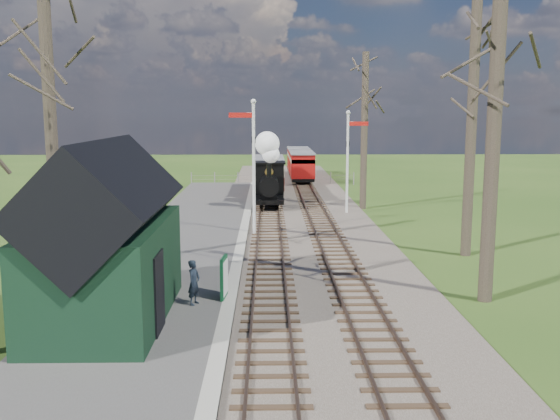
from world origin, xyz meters
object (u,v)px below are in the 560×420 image
Objects in this scene: semaphore_far at (349,154)px; red_carriage_a at (302,166)px; locomotive at (269,175)px; sign_board at (224,277)px; red_carriage_b at (298,161)px; semaphore_near at (252,157)px; bench at (157,286)px; station_shed at (107,243)px; person at (194,282)px; coach at (269,173)px.

semaphore_far is 1.22× the size of red_carriage_a.
semaphore_far is 5.03m from locomotive.
locomotive is 18.33m from sign_board.
red_carriage_b is (-1.77, 20.40, -1.96)m from semaphore_far.
semaphore_near is 10.91m from bench.
person is (2.12, 1.19, -1.42)m from station_shed.
station_shed is at bearing -99.34° from coach.
semaphore_far is 17.35m from sign_board.
bench is (-1.99, 0.02, -0.26)m from sign_board.
red_carriage_a is (2.60, 6.77, -0.09)m from coach.
semaphore_far reaches higher than coach.
person is at bearing -98.57° from red_carriage_a.
person is (-4.78, -37.21, -0.54)m from red_carriage_b.
locomotive is 0.93× the size of red_carriage_a.
station_shed is at bearing -115.72° from semaphore_far.
locomotive is (4.29, 20.06, -0.25)m from station_shed.
coach is 24.52m from bench.
locomotive is 13.11m from red_carriage_a.
red_carriage_b is (6.90, 38.40, -0.88)m from station_shed.
locomotive is 18.53m from red_carriage_b.
semaphore_near is (3.53, 12.00, 1.35)m from station_shed.
red_carriage_b is at bearing 94.97° from semaphore_far.
station_shed is 0.90× the size of coach.
person is (1.17, -0.66, 0.29)m from bench.
red_carriage_a is at bearing 79.16° from bench.
coach is at bearing 80.66° from station_shed.
bench is (-7.72, -16.15, -2.79)m from semaphore_far.
red_carriage_b reaches higher than bench.
bench is at bearing -100.84° from red_carriage_a.
sign_board is at bearing -96.18° from red_carriage_b.
semaphore_far is 1.22× the size of red_carriage_b.
semaphore_far reaches higher than person.
bench is at bearing -104.25° from semaphore_near.
bench is (0.95, 1.85, -1.71)m from station_shed.
red_carriage_a is at bearing 80.84° from semaphore_near.
station_shed is 1.35× the size of red_carriage_a.
semaphore_far is 15.13m from red_carriage_a.
red_carriage_b is 37.52m from person.
semaphore_near reaches higher than person.
sign_board is at bearing -93.21° from coach.
coach is (4.30, 26.12, -0.79)m from station_shed.
red_carriage_a is at bearing 82.74° from sign_board.
semaphore_near is 0.89× the size of coach.
station_shed is 39.02m from red_carriage_b.
sign_board is 2.00m from bench.
sign_board is at bearing -97.26° from red_carriage_a.
semaphore_near reaches higher than bench.
sign_board is 0.89× the size of bench.
red_carriage_a is 31.33m from sign_board.
red_carriage_a reaches higher than bench.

